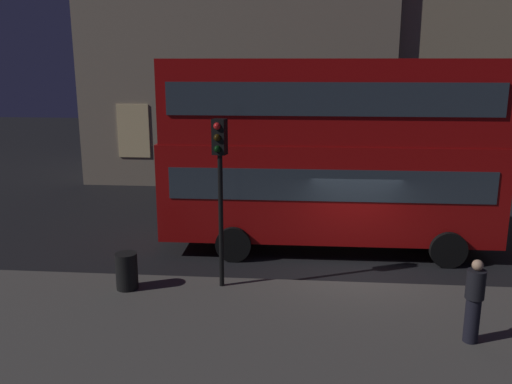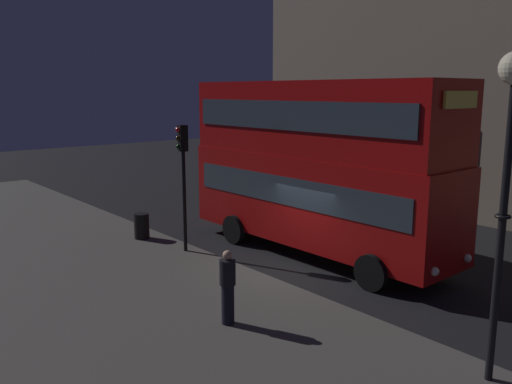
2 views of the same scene
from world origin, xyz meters
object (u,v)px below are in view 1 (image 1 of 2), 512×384
(double_decker_bus, at_px, (328,147))
(pedestrian, at_px, (474,300))
(traffic_light_near_kerb, at_px, (220,169))
(litter_bin, at_px, (127,271))

(double_decker_bus, bearing_deg, pedestrian, -65.28)
(traffic_light_near_kerb, xyz_separation_m, pedestrian, (5.44, -2.32, -2.12))
(double_decker_bus, relative_size, traffic_light_near_kerb, 2.38)
(traffic_light_near_kerb, bearing_deg, litter_bin, -157.46)
(double_decker_bus, distance_m, traffic_light_near_kerb, 4.37)
(pedestrian, relative_size, litter_bin, 1.90)
(pedestrian, height_order, litter_bin, pedestrian)
(litter_bin, bearing_deg, double_decker_bus, 36.61)
(traffic_light_near_kerb, bearing_deg, pedestrian, -9.42)
(pedestrian, bearing_deg, double_decker_bus, -19.73)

